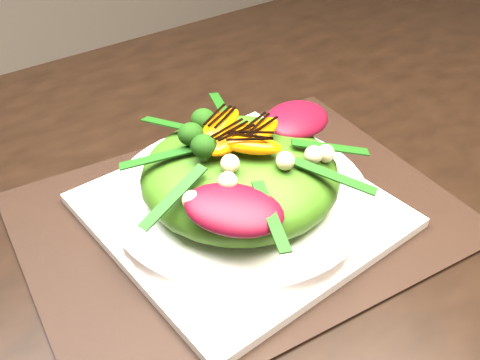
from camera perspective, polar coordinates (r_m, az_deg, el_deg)
dining_table at (r=0.75m, az=12.88°, el=3.32°), size 1.60×0.90×0.75m
placemat at (r=0.59m, az=0.00°, el=-3.59°), size 0.47×0.38×0.00m
plate_base at (r=0.59m, az=0.00°, el=-3.08°), size 0.29×0.29×0.01m
salad_bowl at (r=0.58m, az=0.00°, el=-1.94°), size 0.27×0.27×0.02m
lettuce_mound at (r=0.56m, az=0.00°, el=0.56°), size 0.21×0.21×0.07m
radicchio_leaf at (r=0.60m, az=5.83°, el=6.15°), size 0.10×0.07×0.02m
orange_segment at (r=0.56m, az=-2.80°, el=5.23°), size 0.06×0.03×0.02m
broccoli_floret at (r=0.53m, az=-6.58°, el=3.48°), size 0.04×0.04×0.04m
macadamia_nut at (r=0.53m, az=5.49°, el=2.89°), size 0.02×0.02×0.02m
balsamic_drizzle at (r=0.55m, az=-2.83°, el=5.98°), size 0.05×0.01×0.00m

